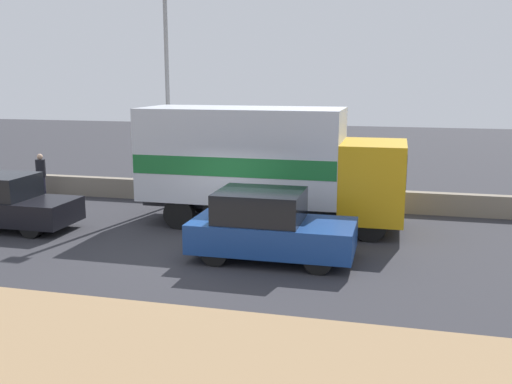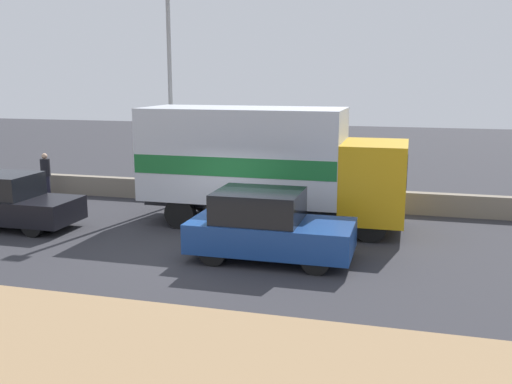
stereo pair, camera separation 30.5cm
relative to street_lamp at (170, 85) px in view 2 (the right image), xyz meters
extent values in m
plane|color=#2D2D33|center=(3.27, -4.89, -4.17)|extent=(80.00, 80.00, 0.00)
cube|color=#937551|center=(3.27, -10.70, -4.15)|extent=(60.00, 4.80, 0.04)
cube|color=gray|center=(3.27, 0.93, -3.81)|extent=(60.00, 0.35, 0.72)
cylinder|color=gray|center=(0.00, 0.00, -0.68)|extent=(0.14, 0.14, 6.98)
cube|color=gold|center=(6.95, -1.70, -2.66)|extent=(1.79, 2.49, 2.20)
cube|color=black|center=(7.83, -1.70, -2.22)|extent=(0.06, 2.12, 0.97)
cube|color=#2D2D33|center=(3.06, -1.70, -3.49)|extent=(5.99, 1.39, 0.25)
cube|color=silver|center=(3.06, -1.70, -2.00)|extent=(5.99, 2.52, 2.73)
cube|color=#19662D|center=(3.06, -1.70, -2.24)|extent=(5.96, 2.54, 0.55)
cylinder|color=black|center=(6.95, -0.62, -3.71)|extent=(0.92, 0.28, 0.92)
cylinder|color=black|center=(6.95, -2.77, -3.71)|extent=(0.92, 0.28, 0.92)
cylinder|color=black|center=(1.41, -0.62, -3.71)|extent=(0.92, 0.28, 0.92)
cylinder|color=black|center=(1.41, -2.77, -3.71)|extent=(0.92, 0.28, 0.92)
cylinder|color=black|center=(2.61, -0.62, -3.71)|extent=(0.92, 0.28, 0.92)
cylinder|color=black|center=(2.61, -2.77, -3.71)|extent=(0.92, 0.28, 0.92)
cube|color=navy|center=(4.71, -4.94, -3.56)|extent=(3.99, 1.89, 0.72)
cube|color=black|center=(4.39, -4.94, -2.83)|extent=(2.08, 1.74, 0.73)
cylinder|color=black|center=(5.95, -4.12, -3.84)|extent=(0.67, 0.20, 0.67)
cylinder|color=black|center=(5.95, -5.77, -3.84)|extent=(0.67, 0.20, 0.67)
cylinder|color=black|center=(3.47, -4.12, -3.84)|extent=(0.67, 0.20, 0.67)
cylinder|color=black|center=(3.47, -5.77, -3.84)|extent=(0.67, 0.20, 0.67)
cube|color=black|center=(-3.52, -3.98, -3.59)|extent=(4.12, 1.71, 0.69)
cylinder|color=black|center=(-2.25, -3.25, -3.85)|extent=(0.64, 0.20, 0.64)
cylinder|color=black|center=(-2.25, -4.72, -3.85)|extent=(0.64, 0.20, 0.64)
cylinder|color=#1E1E2D|center=(-5.26, 0.26, -3.78)|extent=(0.27, 0.27, 0.78)
cylinder|color=black|center=(-5.26, 0.26, -3.07)|extent=(0.36, 0.36, 0.65)
sphere|color=tan|center=(-5.26, 0.26, -2.64)|extent=(0.21, 0.21, 0.21)
camera|label=1|loc=(7.56, -18.13, 0.25)|focal=40.00mm
camera|label=2|loc=(7.85, -18.05, 0.25)|focal=40.00mm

